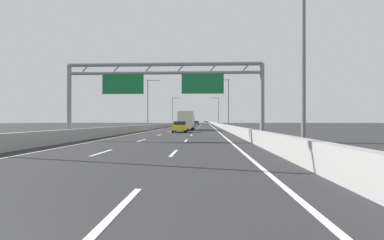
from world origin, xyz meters
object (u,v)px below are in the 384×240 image
streetlamp_left_mid (149,101)px  streetlamp_right_far (218,109)px  green_car (197,123)px  red_car (188,123)px  streetlamp_right_mid (227,101)px  box_truck (186,120)px  yellow_car (180,127)px  blue_car (191,123)px  white_car (206,123)px  sign_gantry (164,81)px  streetlamp_left_far (173,110)px  streetlamp_right_near (298,35)px

streetlamp_left_mid → streetlamp_right_far: bearing=70.4°
streetlamp_left_mid → green_car: bearing=81.6°
streetlamp_right_far → red_car: size_ratio=2.03×
streetlamp_right_mid → box_truck: 9.53m
yellow_car → green_car: bearing=89.8°
blue_car → white_car: blue_car is taller
streetlamp_left_mid → streetlamp_right_far: 44.44m
sign_gantry → blue_car: (-3.42, 111.18, -4.07)m
streetlamp_right_mid → streetlamp_right_far: same height
streetlamp_left_mid → streetlamp_right_far: (14.93, 41.86, 0.00)m
red_car → green_car: red_car is taller
streetlamp_left_far → yellow_car: (7.32, -56.89, -4.62)m
streetlamp_right_mid → streetlamp_left_far: 44.44m
streetlamp_left_far → yellow_car: 57.54m
streetlamp_left_mid → box_truck: streetlamp_left_mid is taller
streetlamp_right_mid → sign_gantry: bearing=-103.4°
box_truck → white_car: bearing=87.4°
yellow_car → box_truck: (0.21, 10.28, 0.94)m
red_car → box_truck: 68.14m
streetlamp_right_near → streetlamp_left_mid: bearing=109.6°
streetlamp_right_near → streetlamp_left_mid: 44.44m
green_car → blue_car: bearing=97.0°
green_car → sign_gantry: bearing=-90.1°
streetlamp_left_far → white_car: size_ratio=2.14×
red_car → yellow_car: 78.39m
streetlamp_right_far → streetlamp_right_mid: bearing=-90.0°
red_car → blue_car: (0.33, 16.40, -0.04)m
sign_gantry → streetlamp_right_far: bearing=84.2°
streetlamp_right_far → red_car: streetlamp_right_far is taller
white_car → red_car: bearing=-124.5°
streetlamp_right_near → blue_car: bearing=95.1°
streetlamp_right_mid → blue_car: 80.56m
streetlamp_right_near → streetlamp_right_mid: (0.00, 41.86, 0.00)m
yellow_car → white_car: 89.10m
streetlamp_right_near → streetlamp_right_far: same height
streetlamp_left_mid → streetlamp_right_mid: same height
streetlamp_right_near → red_car: (-11.25, 105.13, -4.61)m
streetlamp_left_far → box_truck: bearing=-80.8°
sign_gantry → red_car: sign_gantry is taller
red_car → streetlamp_left_mid: bearing=-93.3°
yellow_car → streetlamp_right_mid: bearing=63.2°
streetlamp_right_far → green_car: (-7.37, 9.07, -4.63)m
streetlamp_left_far → green_car: 12.68m
white_car → box_truck: bearing=-92.6°
streetlamp_left_far → red_car: size_ratio=2.03×
streetlamp_right_mid → white_car: 74.24m
streetlamp_left_mid → blue_car: (4.01, 79.68, -4.66)m
red_car → box_truck: box_truck is taller
red_car → yellow_car: (3.64, -78.30, -0.00)m
blue_car → box_truck: (3.52, -84.42, 0.98)m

